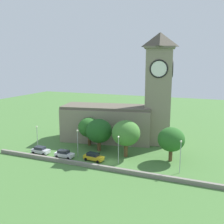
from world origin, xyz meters
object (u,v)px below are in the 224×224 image
Objects in this scene: tree_riverside_west at (89,127)px; streetlamp_central at (118,145)px; streetlamp_east_mid at (181,151)px; streetlamp_west_mid at (78,139)px; tree_riverside_east at (99,131)px; tree_by_tower at (171,139)px; car_silver at (41,150)px; tree_churchyard at (126,133)px; car_yellow at (93,157)px; car_white at (64,154)px; streetlamp_west_end at (37,134)px; church at (124,111)px.

streetlamp_central is at bearing -37.55° from tree_riverside_west.
streetlamp_west_mid is at bearing 178.98° from streetlamp_east_mid.
tree_riverside_west reaches higher than streetlamp_central.
tree_riverside_east is 1.04× the size of tree_by_tower.
streetlamp_east_mid is at bearing 2.18° from car_silver.
tree_churchyard is (7.60, -1.40, 0.60)m from tree_riverside_east.
car_yellow is 9.26m from tree_churchyard.
car_white is 10.33m from streetlamp_west_end.
streetlamp_west_end reaches higher than car_white.
streetlamp_east_mid is 0.90× the size of tree_riverside_west.
streetlamp_east_mid is (26.29, 1.41, 3.68)m from car_white.
streetlamp_central is at bearing -75.35° from church.
tree_riverside_east is 7.75m from tree_churchyard.
streetlamp_central is 0.72× the size of tree_churchyard.
streetlamp_west_end is 13.42m from tree_riverside_west.
tree_by_tower is at bearing -0.69° from tree_riverside_east.
streetlamp_west_end is 0.79× the size of tree_by_tower.
streetlamp_west_end is 0.94× the size of streetlamp_west_mid.
car_silver is 0.57× the size of tree_by_tower.
tree_by_tower is at bearing 115.72° from streetlamp_east_mid.
tree_riverside_east is at bearing 103.67° from car_yellow.
car_white is at bearing -173.86° from streetlamp_central.
tree_by_tower is (14.74, -10.61, -3.51)m from church.
tree_riverside_east is at bearing 18.07° from streetlamp_west_end.
tree_churchyard is (13.21, 6.01, 4.84)m from car_white.
church is at bearing 63.80° from car_white.
streetlamp_west_end is at bearing -143.91° from tree_riverside_west.
streetlamp_east_mid is at bearing 0.02° from streetlamp_central.
car_silver is at bearing -128.72° from tree_riverside_west.
car_silver is 0.72× the size of streetlamp_west_end.
tree_by_tower reaches higher than streetlamp_west_end.
streetlamp_west_mid is 0.81× the size of tree_riverside_east.
streetlamp_east_mid is at bearing -64.28° from tree_by_tower.
tree_riverside_east reaches higher than streetlamp_west_end.
streetlamp_west_mid is 8.67m from tree_riverside_west.
tree_by_tower is (17.89, -0.22, -0.09)m from tree_riverside_east.
streetlamp_west_end reaches higher than car_silver.
tree_riverside_east is 1.07× the size of tree_riverside_west.
church is at bearing 104.65° from streetlamp_central.
streetlamp_west_end is (-18.23, -15.31, -4.35)m from church.
car_yellow is 0.60× the size of tree_riverside_east.
tree_churchyard is (4.45, -11.79, -2.81)m from church.
car_silver is 33.35m from streetlamp_east_mid.
car_yellow is at bearing -58.43° from tree_riverside_west.
church is 4.04× the size of tree_by_tower.
tree_riverside_east is 0.93× the size of tree_churchyard.
car_yellow is 6.77m from streetlamp_central.
tree_churchyard is 1.15× the size of tree_riverside_west.
church is at bearing 136.91° from streetlamp_east_mid.
church reaches higher than tree_churchyard.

